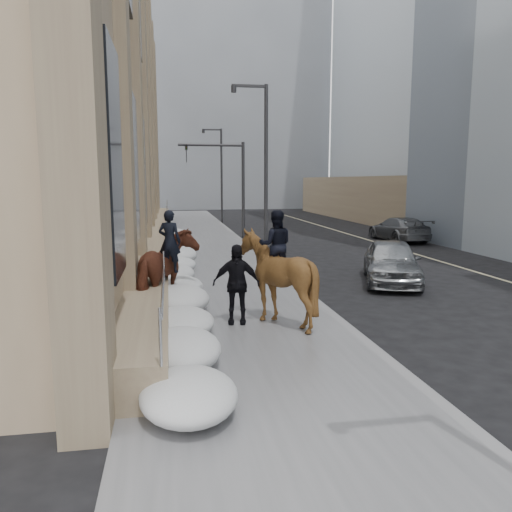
{
  "coord_description": "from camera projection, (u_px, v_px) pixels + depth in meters",
  "views": [
    {
      "loc": [
        -1.62,
        -9.25,
        3.65
      ],
      "look_at": [
        0.58,
        3.4,
        1.7
      ],
      "focal_mm": 35.0,
      "sensor_mm": 36.0,
      "label": 1
    }
  ],
  "objects": [
    {
      "name": "mounted_horse_right",
      "position": [
        276.0,
        274.0,
        12.3
      ],
      "size": [
        2.16,
        2.36,
        2.81
      ],
      "rotation": [
        0.0,
        0.0,
        2.99
      ],
      "color": "#482E14",
      "rests_on": "sidewalk"
    },
    {
      "name": "bg_building_mid",
      "position": [
        209.0,
        103.0,
        66.86
      ],
      "size": [
        30.0,
        12.0,
        28.0
      ],
      "primitive_type": "cube",
      "color": "slate",
      "rests_on": "ground"
    },
    {
      "name": "mounted_horse_left",
      "position": [
        167.0,
        269.0,
        13.66
      ],
      "size": [
        1.99,
        2.8,
        2.74
      ],
      "rotation": [
        0.0,
        0.0,
        2.78
      ],
      "color": "#512618",
      "rests_on": "sidewalk"
    },
    {
      "name": "car_grey",
      "position": [
        399.0,
        229.0,
        30.25
      ],
      "size": [
        2.26,
        5.13,
        1.47
      ],
      "primitive_type": "imported",
      "rotation": [
        0.0,
        0.0,
        3.18
      ],
      "color": "#575A5F",
      "rests_on": "ground"
    },
    {
      "name": "traffic_signal",
      "position": [
        228.0,
        175.0,
        31.01
      ],
      "size": [
        4.1,
        0.22,
        6.0
      ],
      "color": "#2D2D30",
      "rests_on": "ground"
    },
    {
      "name": "curb",
      "position": [
        278.0,
        271.0,
        20.01
      ],
      "size": [
        0.24,
        80.0,
        0.12
      ],
      "primitive_type": "cube",
      "color": "slate",
      "rests_on": "ground"
    },
    {
      "name": "limestone_building",
      "position": [
        98.0,
        83.0,
        27.05
      ],
      "size": [
        6.1,
        44.0,
        18.0
      ],
      "color": "#988364",
      "rests_on": "ground"
    },
    {
      "name": "car_silver",
      "position": [
        391.0,
        261.0,
        17.84
      ],
      "size": [
        3.32,
        4.96,
        1.57
      ],
      "primitive_type": "imported",
      "rotation": [
        0.0,
        0.0,
        -0.35
      ],
      "color": "gray",
      "rests_on": "ground"
    },
    {
      "name": "sidewalk",
      "position": [
        213.0,
        273.0,
        19.57
      ],
      "size": [
        5.0,
        80.0,
        0.12
      ],
      "primitive_type": "cube",
      "color": "#58585B",
      "rests_on": "ground"
    },
    {
      "name": "snow_bank",
      "position": [
        177.0,
        272.0,
        17.42
      ],
      "size": [
        1.7,
        18.1,
        0.76
      ],
      "color": "silver",
      "rests_on": "sidewalk"
    },
    {
      "name": "bg_building_far",
      "position": [
        139.0,
        139.0,
        77.45
      ],
      "size": [
        24.0,
        12.0,
        20.0
      ],
      "primitive_type": "cube",
      "color": "gray",
      "rests_on": "ground"
    },
    {
      "name": "streetlight_mid",
      "position": [
        263.0,
        160.0,
        23.25
      ],
      "size": [
        1.71,
        0.24,
        8.0
      ],
      "color": "#2D2D30",
      "rests_on": "ground"
    },
    {
      "name": "ground",
      "position": [
        257.0,
        367.0,
        9.83
      ],
      "size": [
        140.0,
        140.0,
        0.0
      ],
      "primitive_type": "plane",
      "color": "black",
      "rests_on": "ground"
    },
    {
      "name": "lane_line",
      "position": [
        457.0,
        266.0,
        21.35
      ],
      "size": [
        0.15,
        70.0,
        0.01
      ],
      "primitive_type": "cube",
      "color": "#BFB78C",
      "rests_on": "ground"
    },
    {
      "name": "streetlight_far",
      "position": [
        220.0,
        170.0,
        42.73
      ],
      "size": [
        1.71,
        0.24,
        8.0
      ],
      "color": "#2D2D30",
      "rests_on": "ground"
    },
    {
      "name": "pedestrian",
      "position": [
        236.0,
        284.0,
        12.33
      ],
      "size": [
        1.23,
        0.67,
        1.99
      ],
      "primitive_type": "imported",
      "rotation": [
        0.0,
        0.0,
        -0.16
      ],
      "color": "black",
      "rests_on": "sidewalk"
    }
  ]
}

